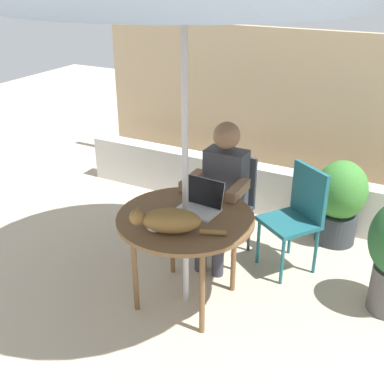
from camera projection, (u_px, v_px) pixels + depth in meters
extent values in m
plane|color=#BCAD93|center=(186.00, 299.00, 3.76)|extent=(14.00, 14.00, 0.00)
cube|color=tan|center=(289.00, 112.00, 5.30)|extent=(4.59, 0.08, 1.76)
cube|color=beige|center=(262.00, 189.00, 4.98)|extent=(4.13, 0.20, 0.50)
cylinder|color=brown|center=(186.00, 218.00, 3.45)|extent=(1.00, 1.00, 0.03)
cylinder|color=brown|center=(234.00, 253.00, 3.72)|extent=(0.04, 0.04, 0.70)
cylinder|color=brown|center=(172.00, 236.00, 3.94)|extent=(0.04, 0.04, 0.70)
cylinder|color=brown|center=(135.00, 270.00, 3.51)|extent=(0.04, 0.04, 0.70)
cylinder|color=brown|center=(202.00, 291.00, 3.28)|extent=(0.04, 0.04, 0.70)
cylinder|color=#B7B7BC|center=(185.00, 161.00, 3.26)|extent=(0.04, 0.04, 2.32)
cube|color=#33383F|center=(225.00, 211.00, 4.14)|extent=(0.40, 0.40, 0.04)
cube|color=#33383F|center=(234.00, 178.00, 4.18)|extent=(0.40, 0.04, 0.44)
cylinder|color=#33383F|center=(249.00, 230.00, 4.30)|extent=(0.03, 0.03, 0.42)
cylinder|color=#33383F|center=(215.00, 222.00, 4.44)|extent=(0.03, 0.03, 0.42)
cylinder|color=#33383F|center=(198.00, 239.00, 4.17)|extent=(0.03, 0.03, 0.42)
cylinder|color=#33383F|center=(234.00, 248.00, 4.03)|extent=(0.03, 0.03, 0.42)
cube|color=#1E606B|center=(289.00, 223.00, 3.96)|extent=(0.56, 0.56, 0.04)
cube|color=#1E606B|center=(309.00, 192.00, 3.93)|extent=(0.35, 0.26, 0.44)
cylinder|color=#1E606B|center=(316.00, 251.00, 3.99)|extent=(0.03, 0.03, 0.42)
cylinder|color=#1E606B|center=(290.00, 233.00, 4.26)|extent=(0.03, 0.03, 0.42)
cylinder|color=#1E606B|center=(258.00, 242.00, 4.12)|extent=(0.03, 0.03, 0.42)
cylinder|color=#1E606B|center=(282.00, 262.00, 3.85)|extent=(0.03, 0.03, 0.42)
cube|color=#3F3F47|center=(226.00, 181.00, 4.01)|extent=(0.34, 0.20, 0.54)
sphere|color=#936B4C|center=(227.00, 135.00, 3.83)|extent=(0.22, 0.22, 0.22)
cube|color=#383842|center=(209.00, 209.00, 4.02)|extent=(0.12, 0.30, 0.12)
cylinder|color=#383842|center=(201.00, 246.00, 4.02)|extent=(0.10, 0.10, 0.46)
cube|color=#383842|center=(226.00, 214.00, 3.96)|extent=(0.12, 0.30, 0.12)
cylinder|color=#383842|center=(218.00, 251.00, 3.96)|extent=(0.10, 0.10, 0.46)
cube|color=#936B4C|center=(192.00, 180.00, 3.90)|extent=(0.08, 0.32, 0.08)
cube|color=#936B4C|center=(238.00, 190.00, 3.73)|extent=(0.08, 0.32, 0.08)
cube|color=silver|center=(197.00, 211.00, 3.51)|extent=(0.31, 0.24, 0.02)
cube|color=black|center=(205.00, 192.00, 3.54)|extent=(0.30, 0.08, 0.20)
cube|color=silver|center=(205.00, 192.00, 3.55)|extent=(0.30, 0.08, 0.20)
ellipsoid|color=olive|center=(171.00, 221.00, 3.21)|extent=(0.44, 0.34, 0.17)
sphere|color=olive|center=(137.00, 217.00, 3.22)|extent=(0.11, 0.11, 0.11)
ellipsoid|color=white|center=(155.00, 225.00, 3.23)|extent=(0.16, 0.16, 0.09)
cylinder|color=olive|center=(213.00, 232.00, 3.20)|extent=(0.18, 0.11, 0.04)
cone|color=olive|center=(138.00, 208.00, 3.22)|extent=(0.04, 0.04, 0.03)
cone|color=olive|center=(136.00, 213.00, 3.17)|extent=(0.04, 0.04, 0.03)
cylinder|color=#33383D|center=(336.00, 227.00, 4.49)|extent=(0.37, 0.37, 0.29)
ellipsoid|color=#3D7F33|center=(341.00, 190.00, 4.32)|extent=(0.47, 0.47, 0.55)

